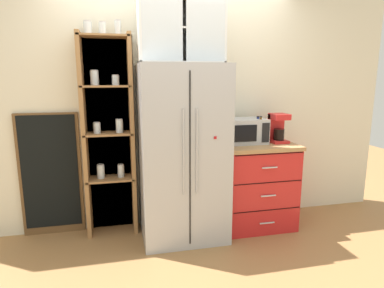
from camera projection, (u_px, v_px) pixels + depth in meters
The scene contains 13 objects.
ground_plane at pixel (183, 233), 3.43m from camera, with size 10.70×10.70×0.00m, color #9E7042.
wall_back_cream at pixel (175, 108), 3.56m from camera, with size 5.00×0.10×2.55m, color silver.
refrigerator at pixel (182, 153), 3.26m from camera, with size 0.83×0.72×1.73m.
pantry_shelf_column at pixel (108, 131), 3.34m from camera, with size 0.54×0.29×2.14m.
counter_cabinet at pixel (256, 184), 3.58m from camera, with size 0.77×0.63×0.92m.
microwave at pixel (244, 131), 3.48m from camera, with size 0.44×0.33×0.26m.
coffee_maker at pixel (278, 128), 3.51m from camera, with size 0.17×0.20×0.31m.
mug_cream at pixel (257, 139), 3.49m from camera, with size 0.12×0.09×0.09m.
mug_charcoal at pixel (256, 138), 3.53m from camera, with size 0.12×0.09×0.08m.
bottle_cobalt at pixel (257, 131), 3.47m from camera, with size 0.07×0.07×0.29m.
bottle_amber at pixel (260, 132), 3.40m from camera, with size 0.06×0.06×0.29m.
upper_cabinet at pixel (181, 30), 3.08m from camera, with size 0.80×0.32×0.62m.
chalkboard_menu at pixel (51, 174), 3.33m from camera, with size 0.60×0.04×1.26m.
Camera 1 is at (-0.62, -3.12, 1.59)m, focal length 30.71 mm.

